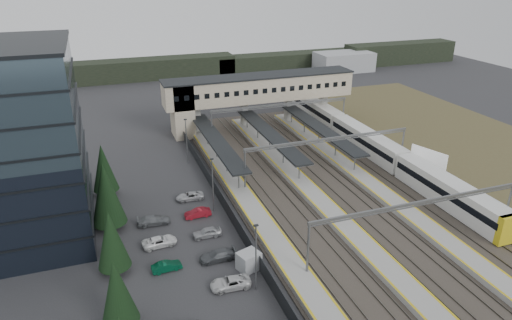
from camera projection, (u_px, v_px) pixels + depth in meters
name	position (u px, v px, depth m)	size (l,w,h in m)	color
ground	(294.00, 237.00, 58.46)	(220.00, 220.00, 0.00)	#2B2B2D
conifer_row	(113.00, 256.00, 46.47)	(4.42, 49.82, 9.50)	black
car_park	(206.00, 286.00, 48.61)	(10.51, 44.58, 1.28)	#9B100F
lampposts	(231.00, 213.00, 55.38)	(0.50, 53.25, 8.07)	slate
fence	(234.00, 220.00, 60.40)	(0.08, 90.00, 2.00)	#26282B
relay_cabin_far	(249.00, 261.00, 51.94)	(2.90, 2.65, 2.19)	#9FA1A5
rail_corridor	(339.00, 205.00, 65.52)	(34.00, 90.00, 0.92)	#37322B
canopies	(270.00, 134.00, 82.42)	(23.10, 30.00, 3.28)	black
footbridge	(247.00, 92.00, 94.03)	(40.40, 6.40, 11.20)	tan
gantries	(367.00, 172.00, 62.34)	(28.40, 62.28, 7.17)	slate
train	(368.00, 142.00, 83.25)	(3.08, 64.34, 3.88)	silver
billboard	(428.00, 160.00, 72.22)	(2.19, 6.01, 5.42)	slate
treeline_far	(245.00, 64.00, 144.45)	(170.00, 19.00, 7.00)	black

